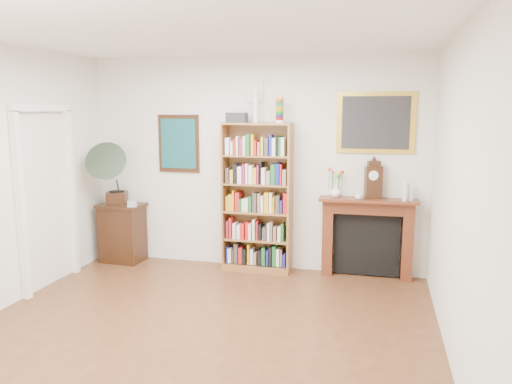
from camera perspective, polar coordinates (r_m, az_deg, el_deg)
room at (r=4.25m, az=-8.47°, el=-0.40°), size 4.51×5.01×2.81m
door_casing at (r=6.40m, az=-22.81°, el=1.03°), size 0.08×1.02×2.17m
teal_poster at (r=6.90m, az=-8.82°, el=5.48°), size 0.58×0.04×0.78m
small_picture at (r=6.55m, az=-0.30°, el=11.51°), size 0.26×0.04×0.30m
gilt_painting at (r=6.36m, az=13.51°, el=7.70°), size 0.95×0.04×0.75m
bookshelf at (r=6.46m, az=0.14°, el=0.30°), size 0.90×0.32×2.24m
side_cabinet at (r=7.24m, az=-15.00°, el=-4.51°), size 0.62×0.47×0.82m
fireplace at (r=6.47m, az=12.59°, el=-4.41°), size 1.21×0.31×1.02m
gramophone at (r=7.03m, az=-16.33°, el=2.46°), size 0.71×0.79×0.87m
cd_stack at (r=6.93m, az=-13.95°, el=-1.30°), size 0.15×0.15×0.08m
mantel_clock at (r=6.32m, az=13.27°, el=1.30°), size 0.23×0.16×0.47m
flower_vase at (r=6.36m, az=9.06°, el=0.08°), size 0.16×0.16×0.15m
teacup at (r=6.25m, az=11.62°, el=-0.52°), size 0.11×0.11×0.07m
bottle_left at (r=6.29m, az=16.66°, el=0.12°), size 0.07×0.07×0.24m
bottle_right at (r=6.33m, az=17.28°, el=-0.03°), size 0.06×0.06×0.20m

